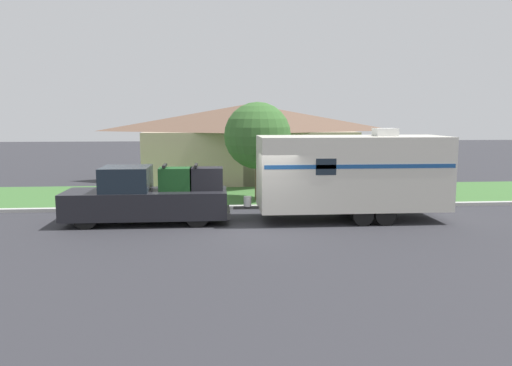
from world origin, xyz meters
name	(u,v)px	position (x,y,z in m)	size (l,w,h in m)	color
ground_plane	(261,229)	(0.00, 0.00, 0.00)	(120.00, 120.00, 0.00)	#2D2D33
curb_strip	(253,207)	(0.00, 3.75, 0.07)	(80.00, 0.30, 0.14)	#ADADA8
lawn_strip	(247,194)	(0.00, 7.40, 0.01)	(80.00, 7.00, 0.03)	#3D6B33
house_across_street	(249,141)	(0.46, 13.20, 2.33)	(12.72, 7.10, 4.51)	tan
pickup_truck	(148,197)	(-3.93, 1.29, 0.92)	(5.81, 1.97, 2.10)	black
travel_trailer	(351,172)	(3.44, 1.29, 1.75)	(7.72, 2.49, 3.36)	black
mailbox	(347,180)	(4.14, 4.45, 1.08)	(0.48, 0.20, 1.41)	brown
tree_in_yard	(258,136)	(0.37, 5.77, 2.92)	(2.99, 2.99, 4.42)	brown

